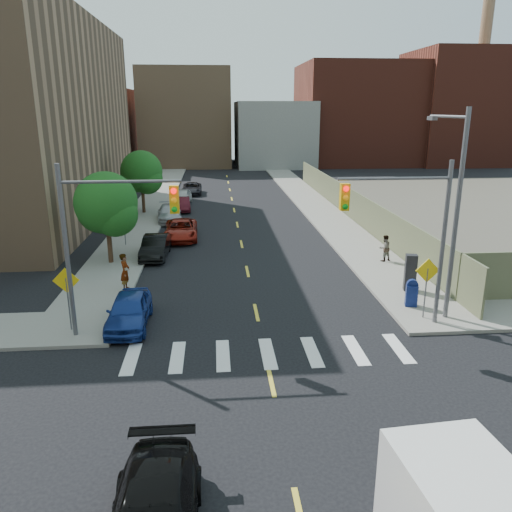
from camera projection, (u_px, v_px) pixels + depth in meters
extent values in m
plane|color=black|center=(279.00, 416.00, 15.07)|extent=(160.00, 160.00, 0.00)
cube|color=gray|center=(159.00, 194.00, 54.08)|extent=(3.50, 73.00, 0.15)
cube|color=gray|center=(300.00, 192.00, 55.33)|extent=(3.50, 73.00, 0.15)
cube|color=#5A6043|center=(349.00, 203.00, 42.24)|extent=(0.12, 44.00, 2.50)
cube|color=#592319|center=(84.00, 128.00, 78.49)|extent=(14.00, 18.00, 12.00)
cube|color=#8C6B4C|center=(187.00, 118.00, 81.26)|extent=(14.00, 16.00, 15.00)
cube|color=gray|center=(273.00, 134.00, 81.19)|extent=(12.00, 16.00, 10.00)
cube|color=#592319|center=(355.00, 114.00, 83.37)|extent=(18.00, 18.00, 16.00)
cube|color=#592319|center=(453.00, 108.00, 82.47)|extent=(14.00, 16.00, 18.00)
cylinder|color=#8C6B4C|center=(480.00, 76.00, 81.37)|extent=(1.80, 1.80, 28.00)
cylinder|color=#59595E|center=(67.00, 255.00, 19.21)|extent=(0.18, 0.18, 7.00)
cylinder|color=#59595E|center=(121.00, 182.00, 18.60)|extent=(4.50, 0.12, 0.12)
cube|color=#E5A50C|center=(174.00, 199.00, 18.95)|extent=(0.35, 0.30, 1.05)
cylinder|color=#59595E|center=(443.00, 246.00, 20.41)|extent=(0.18, 0.18, 7.00)
cylinder|color=#59595E|center=(395.00, 179.00, 19.44)|extent=(4.50, 0.12, 0.12)
cube|color=#E5A50C|center=(345.00, 197.00, 19.48)|extent=(0.35, 0.30, 1.05)
cylinder|color=#59595E|center=(456.00, 220.00, 20.67)|extent=(0.20, 0.20, 9.00)
cylinder|color=#59595E|center=(448.00, 116.00, 21.13)|extent=(0.12, 3.50, 0.12)
cube|color=#59595E|center=(432.00, 118.00, 22.68)|extent=(0.25, 0.60, 0.18)
cylinder|color=#59595E|center=(69.00, 306.00, 20.31)|extent=(0.06, 0.06, 2.40)
cube|color=yellow|center=(66.00, 280.00, 20.00)|extent=(1.06, 0.04, 1.06)
cylinder|color=#59595E|center=(425.00, 295.00, 21.52)|extent=(0.06, 0.06, 2.40)
cube|color=yellow|center=(428.00, 271.00, 21.21)|extent=(1.06, 0.04, 1.06)
cylinder|color=#59595E|center=(125.00, 229.00, 33.21)|extent=(0.06, 0.06, 2.40)
cube|color=yellow|center=(123.00, 213.00, 32.90)|extent=(1.06, 0.04, 1.06)
cylinder|color=#332114|center=(110.00, 243.00, 29.34)|extent=(0.28, 0.28, 2.64)
sphere|color=#134515|center=(106.00, 203.00, 28.66)|extent=(3.60, 3.60, 3.60)
sphere|color=#134515|center=(115.00, 214.00, 28.58)|extent=(2.64, 2.64, 2.64)
sphere|color=#134515|center=(101.00, 209.00, 29.13)|extent=(2.88, 2.88, 2.88)
cylinder|color=#332114|center=(143.00, 199.00, 43.68)|extent=(0.28, 0.28, 2.64)
sphere|color=#134515|center=(142.00, 171.00, 42.99)|extent=(3.60, 3.60, 3.60)
sphere|color=#134515|center=(147.00, 179.00, 42.92)|extent=(2.64, 2.64, 2.64)
sphere|color=#134515|center=(138.00, 176.00, 43.46)|extent=(2.88, 2.88, 2.88)
imported|color=navy|center=(129.00, 310.00, 21.12)|extent=(1.69, 4.16, 1.41)
imported|color=black|center=(155.00, 247.00, 30.93)|extent=(1.63, 4.25, 1.38)
imported|color=maroon|center=(181.00, 230.00, 35.33)|extent=(2.42, 5.00, 1.37)
imported|color=#A3A5AB|center=(169.00, 213.00, 40.93)|extent=(2.30, 4.77, 1.34)
imported|color=silver|center=(182.00, 197.00, 48.28)|extent=(2.00, 4.39, 1.46)
imported|color=#410D15|center=(182.00, 204.00, 45.14)|extent=(1.66, 3.83, 1.22)
imported|color=black|center=(192.00, 188.00, 54.10)|extent=(2.09, 4.47, 1.24)
cube|color=black|center=(440.00, 480.00, 10.12)|extent=(2.11, 1.47, 0.98)
cube|color=#0E1B54|center=(411.00, 296.00, 22.97)|extent=(0.61, 0.52, 1.00)
cylinder|color=#0E1B54|center=(412.00, 285.00, 22.82)|extent=(0.56, 0.36, 0.51)
cube|color=black|center=(410.00, 273.00, 24.84)|extent=(0.64, 0.56, 1.85)
imported|color=gray|center=(125.00, 272.00, 24.91)|extent=(0.51, 0.73, 1.88)
imported|color=gray|center=(385.00, 248.00, 29.69)|extent=(0.92, 0.81, 1.58)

